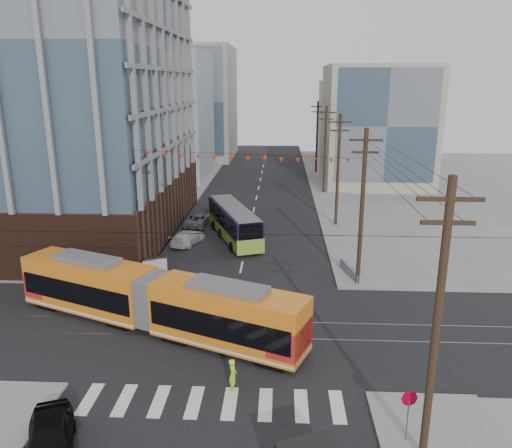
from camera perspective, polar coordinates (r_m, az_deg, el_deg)
The scene contains 17 objects.
ground at distance 26.35m, azimuth -4.13°, elevation -15.91°, with size 160.00×160.00×0.00m, color slate.
office_building at distance 51.60m, azimuth -27.01°, elevation 14.78°, with size 30.00×25.00×28.60m, color #381E16.
bg_bldg_nw_near at distance 76.96m, azimuth -12.45°, elevation 12.00°, with size 18.00×16.00×18.00m, color #8C99A5.
bg_bldg_ne_near at distance 71.63m, azimuth 13.59°, elevation 10.85°, with size 14.00×14.00×16.00m, color gray.
bg_bldg_nw_far at distance 95.77m, azimuth -7.56°, elevation 13.55°, with size 16.00×18.00×20.00m, color gray.
bg_bldg_ne_far at distance 91.69m, azimuth 12.54°, elevation 11.33°, with size 16.00×16.00×14.00m, color #8C99A5.
utility_pole_near at distance 19.07m, azimuth 19.90°, elevation -11.21°, with size 0.30×0.30×11.00m, color black.
utility_pole_far at distance 78.83m, azimuth 6.98°, elevation 9.78°, with size 0.30×0.30×11.00m, color black.
streetcar at distance 29.60m, azimuth -11.59°, elevation -8.55°, with size 18.42×2.59×3.55m, color orange, non-canonical shape.
city_bus at distance 45.43m, azimuth -2.55°, elevation 0.19°, with size 2.35×10.83×3.07m, color black, non-canonical shape.
black_sedan at distance 22.18m, azimuth -22.49°, elevation -21.83°, with size 1.76×4.37×1.49m, color black.
parked_car_silver at distance 37.19m, azimuth -11.41°, elevation -4.94°, with size 1.73×4.95×1.63m, color #A5A5A5.
parked_car_white at distance 44.50m, azimuth -7.81°, elevation -1.51°, with size 1.75×4.30×1.25m, color silver.
parked_car_grey at distance 50.02m, azimuth -6.76°, elevation 0.52°, with size 2.13×4.62×1.28m, color #535A61.
pedestrian at distance 24.14m, azimuth -2.66°, elevation -16.87°, with size 0.59×0.39×1.63m, color #9FFB30.
stop_sign at distance 21.93m, azimuth 16.92°, elevation -20.53°, with size 0.67×0.67×2.21m, color #9B001F, non-canonical shape.
jersey_barrier at distance 37.78m, azimuth 10.87°, elevation -5.31°, with size 0.81×3.61×0.72m, color slate.
Camera 1 is at (2.93, -22.18, 13.92)m, focal length 35.00 mm.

